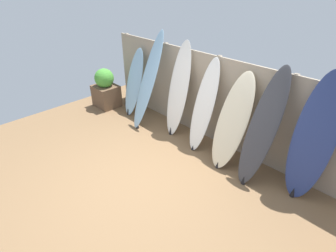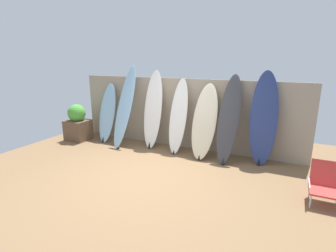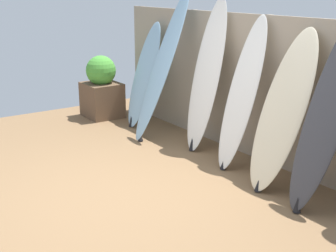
{
  "view_description": "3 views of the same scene",
  "coord_description": "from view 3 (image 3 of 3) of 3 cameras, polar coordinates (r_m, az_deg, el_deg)",
  "views": [
    {
      "loc": [
        2.81,
        -2.07,
        3.14
      ],
      "look_at": [
        0.28,
        0.42,
        1.06
      ],
      "focal_mm": 28.0,
      "sensor_mm": 36.0,
      "label": 1
    },
    {
      "loc": [
        2.53,
        -4.16,
        2.29
      ],
      "look_at": [
        0.17,
        0.76,
        0.88
      ],
      "focal_mm": 28.0,
      "sensor_mm": 36.0,
      "label": 2
    },
    {
      "loc": [
        3.98,
        -2.15,
        2.12
      ],
      "look_at": [
        0.16,
        0.48,
        0.73
      ],
      "focal_mm": 50.0,
      "sensor_mm": 36.0,
      "label": 3
    }
  ],
  "objects": [
    {
      "name": "surfboard_skyblue_1",
      "position": [
        6.61,
        -0.73,
        7.35
      ],
      "size": [
        0.53,
        0.93,
        2.12
      ],
      "color": "#8CB7D6",
      "rests_on": "ground"
    },
    {
      "name": "surfboard_white_2",
      "position": [
        6.16,
        4.68,
        6.0
      ],
      "size": [
        0.51,
        0.54,
        2.01
      ],
      "color": "white",
      "rests_on": "ground"
    },
    {
      "name": "ground",
      "position": [
        5.0,
        -5.62,
        -8.51
      ],
      "size": [
        7.68,
        7.68,
        0.0
      ],
      "primitive_type": "plane",
      "color": "brown"
    },
    {
      "name": "surfboard_skyblue_0",
      "position": [
        7.29,
        -2.96,
        6.13
      ],
      "size": [
        0.52,
        0.63,
        1.61
      ],
      "color": "#8CB7D6",
      "rests_on": "ground"
    },
    {
      "name": "fence_back",
      "position": [
        5.89,
        11.5,
        4.37
      ],
      "size": [
        6.08,
        0.11,
        1.8
      ],
      "color": "gray",
      "rests_on": "ground"
    },
    {
      "name": "planter_box",
      "position": [
        7.91,
        -8.09,
        4.51
      ],
      "size": [
        0.62,
        0.56,
        1.03
      ],
      "color": "brown",
      "rests_on": "ground"
    },
    {
      "name": "surfboard_charcoal_5",
      "position": [
        4.72,
        18.94,
        1.67
      ],
      "size": [
        0.52,
        0.82,
        1.96
      ],
      "color": "#38383D",
      "rests_on": "ground"
    },
    {
      "name": "surfboard_white_3",
      "position": [
        5.59,
        9.0,
        3.83
      ],
      "size": [
        0.44,
        0.61,
        1.82
      ],
      "color": "white",
      "rests_on": "ground"
    },
    {
      "name": "surfboard_cream_4",
      "position": [
        5.1,
        13.84,
        1.82
      ],
      "size": [
        0.59,
        0.74,
        1.73
      ],
      "color": "beige",
      "rests_on": "ground"
    }
  ]
}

